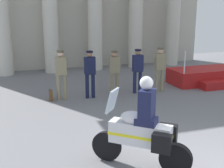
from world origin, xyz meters
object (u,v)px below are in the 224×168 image
reviewing_stand (208,76)px  motorcycle_with_rider (144,131)px  officer_in_row_0 (61,71)px  officer_in_row_3 (138,67)px  briefcase_on_ground (51,95)px  officer_in_row_1 (90,70)px  officer_in_row_4 (160,66)px  officer_in_row_2 (114,69)px

reviewing_stand → motorcycle_with_rider: bearing=-134.6°
officer_in_row_0 → reviewing_stand: bearing=-173.6°
officer_in_row_3 → briefcase_on_ground: bearing=1.1°
officer_in_row_0 → briefcase_on_ground: 0.93m
reviewing_stand → officer_in_row_3: officer_in_row_3 is taller
officer_in_row_1 → officer_in_row_3: (1.86, 0.07, -0.02)m
motorcycle_with_rider → briefcase_on_ground: bearing=-36.1°
officer_in_row_0 → officer_in_row_4: (3.77, -0.05, -0.03)m
briefcase_on_ground → motorcycle_with_rider: bearing=-77.0°
officer_in_row_3 → reviewing_stand: bearing=-169.9°
officer_in_row_0 → briefcase_on_ground: (-0.38, 0.05, -0.85)m
motorcycle_with_rider → officer_in_row_1: bearing=-51.2°
officer_in_row_4 → officer_in_row_3: bearing=0.6°
officer_in_row_1 → briefcase_on_ground: bearing=-3.6°
reviewing_stand → officer_in_row_4: officer_in_row_4 is taller
briefcase_on_ground → officer_in_row_2: bearing=-1.2°
motorcycle_with_rider → officer_in_row_0: bearing=-40.1°
officer_in_row_4 → briefcase_on_ground: (-4.15, 0.11, -0.82)m
motorcycle_with_rider → briefcase_on_ground: size_ratio=5.28×
officer_in_row_1 → officer_in_row_2: (0.95, 0.10, -0.03)m
briefcase_on_ground → officer_in_row_0: bearing=-7.8°
officer_in_row_2 → officer_in_row_4: size_ratio=0.97×
officer_in_row_4 → officer_in_row_1: bearing=3.3°
officer_in_row_4 → motorcycle_with_rider: motorcycle_with_rider is taller
reviewing_stand → briefcase_on_ground: size_ratio=8.92×
officer_in_row_4 → briefcase_on_ground: size_ratio=4.70×
officer_in_row_3 → officer_in_row_2: bearing=0.8°
officer_in_row_1 → officer_in_row_4: (2.77, 0.04, -0.01)m
officer_in_row_0 → motorcycle_with_rider: 5.22m
officer_in_row_0 → officer_in_row_3: (2.86, -0.02, -0.04)m
officer_in_row_0 → briefcase_on_ground: officer_in_row_0 is taller
officer_in_row_1 → officer_in_row_4: bearing=-176.7°
officer_in_row_2 → motorcycle_with_rider: bearing=80.1°
officer_in_row_4 → motorcycle_with_rider: bearing=62.4°
motorcycle_with_rider → briefcase_on_ground: (-1.20, 5.20, -0.61)m
reviewing_stand → officer_in_row_0: bearing=-176.0°
officer_in_row_1 → officer_in_row_3: 1.86m
officer_in_row_2 → reviewing_stand: bearing=-171.9°
officer_in_row_3 → briefcase_on_ground: 3.34m
reviewing_stand → motorcycle_with_rider: size_ratio=1.69×
officer_in_row_1 → officer_in_row_2: 0.95m
officer_in_row_2 → motorcycle_with_rider: motorcycle_with_rider is taller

